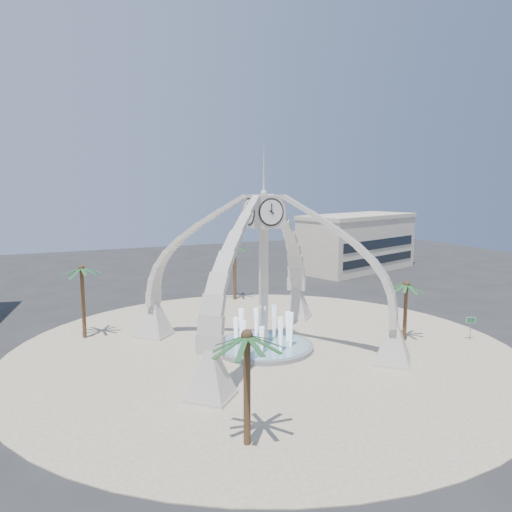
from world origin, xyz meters
name	(u,v)px	position (x,y,z in m)	size (l,w,h in m)	color
ground	(263,349)	(0.00, 0.00, 0.00)	(140.00, 140.00, 0.00)	#282828
plaza	(263,349)	(0.00, 0.00, 0.03)	(40.00, 40.00, 0.06)	beige
clock_tower	(264,270)	(0.00, 0.00, 6.49)	(17.94, 17.94, 16.30)	beige
fountain	(263,346)	(0.00, 0.00, 0.29)	(8.00, 8.00, 3.62)	gray
building_ne	(358,242)	(30.00, 28.00, 4.31)	(21.87, 14.17, 8.60)	beige
palm_east	(406,285)	(11.69, -3.15, 4.82)	(4.22, 4.22, 5.54)	brown
palm_west	(81,269)	(-12.59, 9.18, 6.03)	(4.23, 4.23, 6.80)	brown
palm_north	(235,247)	(4.76, 17.12, 6.09)	(4.90, 4.90, 6.92)	brown
palm_south	(247,337)	(-7.30, -12.97, 5.65)	(4.15, 4.15, 6.46)	brown
street_sign	(471,323)	(16.83, -5.42, 1.52)	(0.72, 0.34, 2.13)	slate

